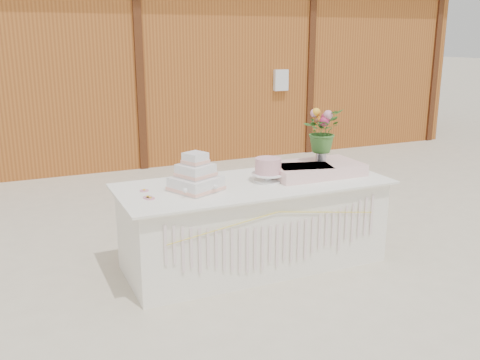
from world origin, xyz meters
name	(u,v)px	position (x,y,z in m)	size (l,w,h in m)	color
ground	(253,263)	(0.00, 0.00, 0.00)	(80.00, 80.00, 0.00)	beige
barn	(112,55)	(-0.01, 5.99, 1.68)	(12.60, 4.60, 3.30)	#9F5921
cake_table	(254,224)	(0.00, 0.00, 0.39)	(2.40, 1.00, 0.77)	white
wedding_cake	(196,178)	(-0.55, -0.03, 0.88)	(0.47, 0.47, 0.32)	white
pink_cake_stand	(268,168)	(0.13, -0.01, 0.89)	(0.29, 0.29, 0.21)	white
satin_runner	(314,169)	(0.63, 0.02, 0.82)	(0.86, 0.50, 0.11)	#FFCDCD
flower_vase	(321,154)	(0.75, 0.09, 0.95)	(0.10, 0.10, 0.13)	#B3B3B7
bouquet	(322,126)	(0.75, 0.09, 1.21)	(0.36, 0.31, 0.40)	#3D722D
loose_flowers	(145,194)	(-0.98, 0.01, 0.78)	(0.15, 0.36, 0.02)	pink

